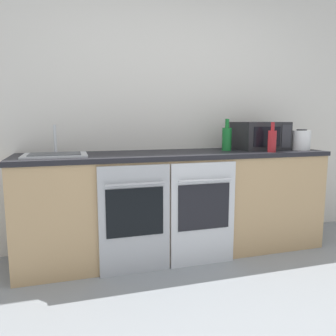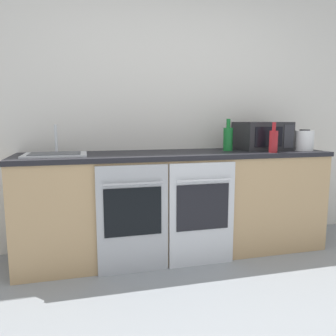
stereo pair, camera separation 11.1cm
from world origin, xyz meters
name	(u,v)px [view 1 (the left image)]	position (x,y,z in m)	size (l,w,h in m)	color
wall_back	(166,112)	(0.00, 1.98, 1.30)	(10.00, 0.06, 2.60)	silver
counter_back	(177,203)	(0.00, 1.63, 0.47)	(2.78, 0.66, 0.93)	tan
oven_left	(135,220)	(-0.45, 1.29, 0.45)	(0.57, 0.06, 0.88)	#A8AAAF
oven_right	(203,214)	(0.12, 1.29, 0.45)	(0.57, 0.06, 0.88)	silver
microwave	(259,136)	(0.89, 1.70, 1.07)	(0.47, 0.40, 0.27)	#232326
bottle_red	(272,140)	(0.83, 1.40, 1.04)	(0.08, 0.08, 0.27)	maroon
bottle_green	(227,138)	(0.51, 1.67, 1.05)	(0.09, 0.09, 0.30)	#19722D
kettle	(301,140)	(1.23, 1.51, 1.03)	(0.17, 0.17, 0.20)	white
sink	(55,154)	(-1.04, 1.61, 0.95)	(0.50, 0.37, 0.25)	silver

